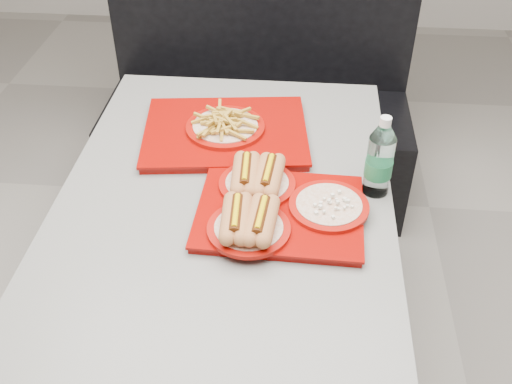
# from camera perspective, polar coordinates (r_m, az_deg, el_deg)

# --- Properties ---
(ground) EXTENTS (6.00, 6.00, 0.00)m
(ground) POSITION_cam_1_polar(r_m,az_deg,el_deg) (2.14, -2.47, -16.90)
(ground) COLOR gray
(ground) RESTS_ON ground
(diner_table) EXTENTS (0.92, 1.42, 0.75)m
(diner_table) POSITION_cam_1_polar(r_m,az_deg,el_deg) (1.69, -3.00, -5.65)
(diner_table) COLOR black
(diner_table) RESTS_ON ground
(booth_bench) EXTENTS (1.30, 0.57, 1.35)m
(booth_bench) POSITION_cam_1_polar(r_m,az_deg,el_deg) (2.67, 0.21, 8.00)
(booth_bench) COLOR black
(booth_bench) RESTS_ON ground
(tray_near) EXTENTS (0.44, 0.39, 0.09)m
(tray_near) POSITION_cam_1_polar(r_m,az_deg,el_deg) (1.53, 1.64, -1.27)
(tray_near) COLOR #7B0703
(tray_near) RESTS_ON diner_table
(tray_far) EXTENTS (0.53, 0.44, 0.10)m
(tray_far) POSITION_cam_1_polar(r_m,az_deg,el_deg) (1.83, -2.93, 6.02)
(tray_far) COLOR #7B0703
(tray_far) RESTS_ON diner_table
(water_bottle) EXTENTS (0.07, 0.07, 0.23)m
(water_bottle) POSITION_cam_1_polar(r_m,az_deg,el_deg) (1.60, 11.68, 2.95)
(water_bottle) COLOR silver
(water_bottle) RESTS_ON diner_table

